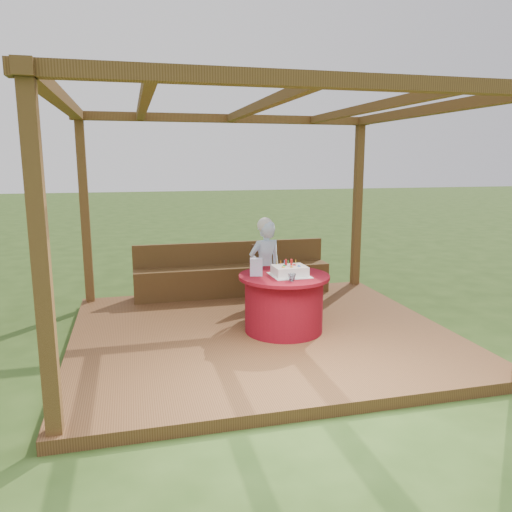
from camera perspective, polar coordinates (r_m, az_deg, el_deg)
The scene contains 10 objects.
ground at distance 6.24m, azimuth 0.57°, elevation -9.48°, with size 60.00×60.00×0.00m, color #2B4617.
deck at distance 6.22m, azimuth 0.57°, elevation -8.96°, with size 4.50×4.00×0.12m, color brown.
pergola at distance 5.85m, azimuth 0.61°, elevation 13.19°, with size 4.50×4.00×2.72m.
bench at distance 7.73m, azimuth -2.66°, elevation -2.47°, with size 3.00×0.42×0.80m.
table at distance 6.08m, azimuth 3.20°, elevation -5.32°, with size 1.09×1.09×0.70m.
chair at distance 7.13m, azimuth 1.51°, elevation -1.77°, with size 0.56×0.56×0.88m.
elderly_woman at distance 6.66m, azimuth 1.04°, elevation -1.14°, with size 0.52×0.40×1.31m.
birthday_cake at distance 5.95m, azimuth 3.87°, elevation -1.69°, with size 0.45×0.45×0.19m.
gift_bag at distance 5.93m, azimuth 0.03°, elevation -1.26°, with size 0.15×0.09×0.21m, color #E493D1.
drinking_glass at distance 5.69m, azimuth 4.13°, elevation -2.46°, with size 0.09×0.09×0.08m, color white.
Camera 1 is at (-1.49, -5.66, 2.18)m, focal length 35.00 mm.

